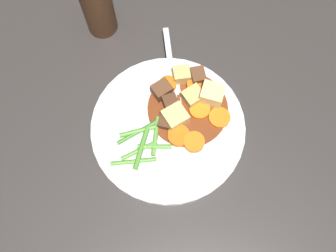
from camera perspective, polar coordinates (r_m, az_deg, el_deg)
ground_plane at (r=0.60m, az=0.00°, el=-0.50°), size 3.00×3.00×0.00m
dinner_plate at (r=0.59m, az=0.00°, el=-0.25°), size 0.25×0.25×0.02m
stew_sauce at (r=0.59m, az=3.36°, el=2.59°), size 0.13×0.13×0.00m
carrot_slice_0 at (r=0.59m, az=5.04°, el=2.63°), size 0.05×0.05×0.01m
carrot_slice_1 at (r=0.57m, az=1.46°, el=-1.77°), size 0.05×0.05×0.01m
carrot_slice_2 at (r=0.60m, az=-0.04°, el=6.57°), size 0.04×0.04×0.01m
carrot_slice_3 at (r=0.59m, az=8.17°, el=1.32°), size 0.04×0.04×0.01m
carrot_slice_4 at (r=0.57m, az=4.16°, el=-2.57°), size 0.05×0.05×0.01m
carrot_slice_5 at (r=0.61m, az=4.49°, el=6.38°), size 0.04×0.04×0.01m
potato_chunk_0 at (r=0.61m, az=2.17°, el=8.10°), size 0.04×0.04×0.02m
potato_chunk_1 at (r=0.59m, az=3.99°, el=4.69°), size 0.04×0.03×0.02m
potato_chunk_2 at (r=0.57m, az=1.44°, el=1.18°), size 0.04×0.04×0.03m
potato_chunk_3 at (r=0.59m, az=7.01°, el=4.92°), size 0.05×0.05×0.03m
meat_chunk_0 at (r=0.61m, az=4.77°, el=7.87°), size 0.03×0.03×0.02m
meat_chunk_1 at (r=0.58m, az=-0.12°, el=0.91°), size 0.03×0.03×0.02m
meat_chunk_2 at (r=0.59m, az=-0.99°, el=5.71°), size 0.03×0.03×0.03m
meat_chunk_3 at (r=0.58m, az=0.39°, el=3.66°), size 0.03×0.03×0.02m
green_bean_0 at (r=0.57m, az=-4.56°, el=-3.21°), size 0.06×0.05×0.01m
green_bean_1 at (r=0.57m, az=-5.49°, el=-5.65°), size 0.06×0.05×0.01m
green_bean_2 at (r=0.57m, az=-4.53°, el=-3.99°), size 0.06×0.02×0.01m
green_bean_3 at (r=0.58m, az=-4.73°, el=-0.91°), size 0.08×0.02×0.01m
green_bean_4 at (r=0.58m, az=-4.87°, el=-0.82°), size 0.06×0.03×0.01m
green_bean_5 at (r=0.57m, az=-2.13°, el=-1.45°), size 0.05×0.05×0.01m
green_bean_6 at (r=0.57m, az=-2.17°, el=-3.29°), size 0.04×0.04×0.01m
fork at (r=0.62m, az=0.59°, el=8.18°), size 0.12×0.15×0.00m
pepper_mill at (r=0.66m, az=-11.11°, el=18.07°), size 0.05×0.05×0.11m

